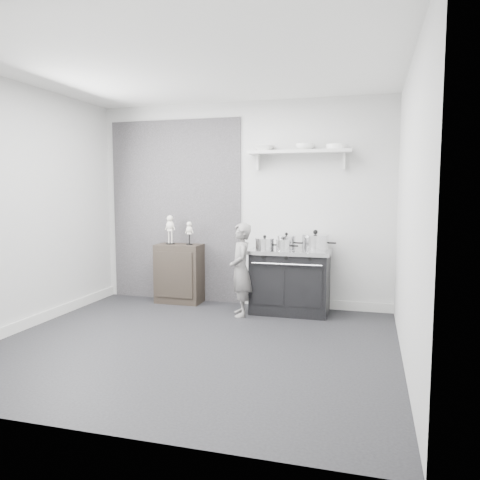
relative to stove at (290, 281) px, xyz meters
The scene contains 15 objects.
ground 1.70m from the stove, 116.43° to the right, with size 4.00×4.00×0.00m, color black.
room_shell 1.99m from the stove, 121.79° to the right, with size 4.02×3.62×2.71m.
wall_shelf 1.62m from the stove, 71.68° to the left, with size 1.30×0.26×0.24m.
stove is the anchor object (origin of this frame).
side_cabinet 1.56m from the stove, behind, with size 0.62×0.36×0.80m, color black.
child 0.66m from the stove, 151.37° to the right, with size 0.42×0.27×1.14m, color slate.
pot_front_left 0.57m from the stove, 161.00° to the right, with size 0.32×0.23×0.18m.
pot_back_left 0.50m from the stove, 125.69° to the left, with size 0.32×0.23×0.20m.
pot_back_right 0.58m from the stove, 17.70° to the left, with size 0.43×0.34×0.25m.
pot_front_center 0.49m from the stove, 115.89° to the right, with size 0.27×0.18×0.17m.
skeleton_full 1.80m from the stove, behind, with size 0.13×0.08×0.46m, color beige, non-canonical shape.
skeleton_torso 1.53m from the stove, behind, with size 0.10×0.06×0.36m, color beige, non-canonical shape.
bowl_large 1.73m from the stove, 153.66° to the left, with size 0.27×0.27×0.07m, color white.
bowl_small 1.69m from the stove, 54.57° to the left, with size 0.24×0.24×0.07m, color white.
plate_stack 1.76m from the stove, 20.33° to the left, with size 0.25×0.25×0.06m, color white.
Camera 1 is at (1.68, -4.27, 1.53)m, focal length 35.00 mm.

